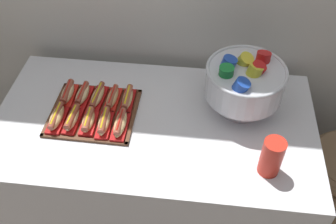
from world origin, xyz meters
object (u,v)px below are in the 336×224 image
(hot_dog_4, at_px, (120,124))
(hot_dog_6, at_px, (82,95))
(hot_dog_0, at_px, (57,118))
(hot_dog_9, at_px, (128,99))
(serving_tray, at_px, (94,113))
(buffet_table, at_px, (156,165))
(hot_dog_1, at_px, (72,119))
(punch_bowl, at_px, (244,81))
(hot_dog_2, at_px, (88,121))
(hot_dog_8, at_px, (112,98))
(hot_dog_3, at_px, (104,122))
(hot_dog_5, at_px, (68,94))
(hot_dog_7, at_px, (97,97))
(cup_stack, at_px, (272,157))

(hot_dog_4, bearing_deg, hot_dog_6, 143.12)
(hot_dog_0, relative_size, hot_dog_9, 1.03)
(hot_dog_6, bearing_deg, serving_tray, -48.35)
(buffet_table, distance_m, hot_dog_1, 0.54)
(serving_tray, xyz_separation_m, hot_dog_4, (0.15, -0.08, 0.03))
(punch_bowl, bearing_deg, hot_dog_2, -163.82)
(hot_dog_2, bearing_deg, hot_dog_6, 113.82)
(hot_dog_4, xyz_separation_m, hot_dog_8, (-0.07, 0.17, -0.00))
(hot_dog_6, bearing_deg, hot_dog_8, -0.63)
(hot_dog_3, relative_size, hot_dog_5, 1.07)
(serving_tray, height_order, hot_dog_8, hot_dog_8)
(serving_tray, height_order, hot_dog_5, hot_dog_5)
(hot_dog_0, height_order, hot_dog_4, hot_dog_0)
(hot_dog_0, bearing_deg, hot_dog_7, 47.10)
(hot_dog_5, distance_m, punch_bowl, 0.85)
(hot_dog_3, distance_m, punch_bowl, 0.67)
(punch_bowl, bearing_deg, hot_dog_0, -166.68)
(hot_dog_1, height_order, hot_dog_9, hot_dog_1)
(hot_dog_4, bearing_deg, hot_dog_2, 179.37)
(hot_dog_0, xyz_separation_m, hot_dog_9, (0.30, 0.16, -0.00))
(hot_dog_3, xyz_separation_m, cup_stack, (0.73, -0.16, 0.05))
(hot_dog_2, distance_m, hot_dog_7, 0.17)
(hot_dog_5, bearing_deg, cup_stack, -18.69)
(hot_dog_3, distance_m, cup_stack, 0.75)
(hot_dog_4, height_order, hot_dog_6, same)
(hot_dog_5, height_order, hot_dog_9, hot_dog_5)
(hot_dog_7, relative_size, cup_stack, 1.02)
(cup_stack, bearing_deg, hot_dog_1, 169.87)
(hot_dog_4, bearing_deg, hot_dog_0, 179.37)
(hot_dog_2, distance_m, hot_dog_9, 0.22)
(hot_dog_9, bearing_deg, punch_bowl, 4.04)
(hot_dog_6, bearing_deg, cup_stack, -20.11)
(hot_dog_4, bearing_deg, hot_dog_3, 179.37)
(cup_stack, bearing_deg, hot_dog_6, 159.89)
(buffet_table, height_order, hot_dog_0, hot_dog_0)
(hot_dog_1, distance_m, hot_dog_5, 0.18)
(hot_dog_2, distance_m, cup_stack, 0.83)
(hot_dog_5, bearing_deg, hot_dog_1, -66.18)
(serving_tray, bearing_deg, punch_bowl, 9.75)
(hot_dog_1, xyz_separation_m, hot_dog_8, (0.15, 0.16, -0.01))
(serving_tray, height_order, hot_dog_9, hot_dog_9)
(hot_dog_4, bearing_deg, buffet_table, 26.24)
(serving_tray, xyz_separation_m, hot_dog_1, (-0.08, -0.08, 0.03))
(buffet_table, relative_size, hot_dog_6, 9.09)
(serving_tray, height_order, hot_dog_2, hot_dog_2)
(hot_dog_0, height_order, hot_dog_5, same)
(buffet_table, relative_size, hot_dog_2, 9.89)
(hot_dog_6, distance_m, hot_dog_9, 0.23)
(hot_dog_1, height_order, hot_dog_7, hot_dog_1)
(hot_dog_1, bearing_deg, hot_dog_5, 113.82)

